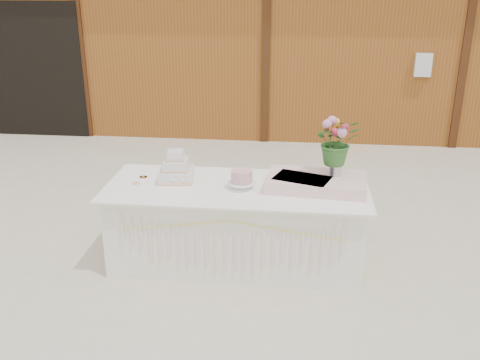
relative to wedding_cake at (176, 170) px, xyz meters
name	(u,v)px	position (x,y,z in m)	size (l,w,h in m)	color
ground	(237,261)	(0.58, -0.11, -0.87)	(80.00, 80.00, 0.00)	beige
barn	(272,26)	(0.57, 5.89, 0.81)	(12.60, 4.60, 3.30)	brown
cake_table	(236,225)	(0.58, -0.11, -0.48)	(2.40, 1.00, 0.77)	white
wedding_cake	(176,170)	(0.00, 0.00, 0.00)	(0.35, 0.35, 0.29)	silver
pink_cake_stand	(242,178)	(0.63, -0.15, 0.00)	(0.24, 0.24, 0.18)	white
satin_runner	(316,182)	(1.30, -0.06, -0.04)	(0.88, 0.51, 0.11)	#F8CEC7
flower_vase	(335,167)	(1.47, 0.00, 0.09)	(0.11, 0.11, 0.15)	silver
bouquet	(338,136)	(1.47, 0.00, 0.38)	(0.39, 0.34, 0.43)	#316628
loose_flowers	(138,176)	(-0.39, 0.04, -0.09)	(0.15, 0.38, 0.02)	pink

